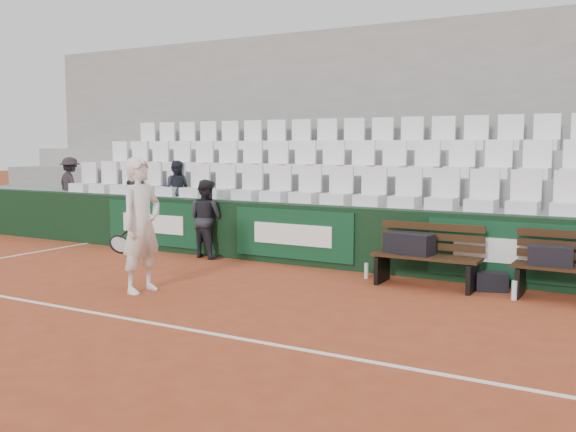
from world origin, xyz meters
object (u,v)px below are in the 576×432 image
object	(u,v)px
sports_bag_right	(551,256)
water_bottle_far	(514,290)
sports_bag_left	(409,243)
ball_kid	(206,219)
spectator_b	(135,169)
spectator_a	(70,163)
water_bottle_near	(366,271)
bench_right	(574,285)
tennis_player	(141,225)
spectator_c	(176,167)
bench_left	(426,271)
sports_bag_ground	(491,282)

from	to	relation	value
sports_bag_right	water_bottle_far	world-z (taller)	sports_bag_right
sports_bag_left	water_bottle_far	distance (m)	1.57
ball_kid	water_bottle_far	bearing A→B (deg)	-176.50
spectator_b	spectator_a	bearing A→B (deg)	3.49
water_bottle_near	water_bottle_far	xyz separation A→B (m)	(2.18, -0.32, 0.01)
spectator_b	bench_right	bearing A→B (deg)	175.98
bench_right	ball_kid	xyz separation A→B (m)	(-6.04, 0.36, 0.47)
tennis_player	spectator_c	distance (m)	4.05
sports_bag_left	water_bottle_near	size ratio (longest dim) A/B	2.96
bench_left	ball_kid	xyz separation A→B (m)	(-4.14, 0.44, 0.47)
sports_bag_right	spectator_a	distance (m)	10.10
water_bottle_near	sports_bag_right	bearing A→B (deg)	-2.05
tennis_player	spectator_b	size ratio (longest dim) A/B	1.79
bench_right	spectator_a	xyz separation A→B (m)	(-10.27, 1.11, 1.36)
bench_right	sports_bag_left	bearing A→B (deg)	-178.41
bench_right	sports_bag_ground	xyz separation A→B (m)	(-1.05, 0.14, -0.10)
sports_bag_left	sports_bag_ground	bearing A→B (deg)	10.07
sports_bag_ground	ball_kid	world-z (taller)	ball_kid
bench_left	spectator_a	bearing A→B (deg)	171.96
sports_bag_right	spectator_b	world-z (taller)	spectator_b
sports_bag_left	tennis_player	bearing A→B (deg)	-143.83
tennis_player	spectator_b	xyz separation A→B (m)	(-3.21, 3.36, 0.60)
spectator_a	ball_kid	bearing A→B (deg)	-174.84
sports_bag_ground	spectator_c	xyz separation A→B (m)	(-6.27, 0.97, 1.44)
tennis_player	spectator_a	world-z (taller)	spectator_a
bench_left	bench_right	size ratio (longest dim) A/B	1.00
bench_right	spectator_a	world-z (taller)	spectator_a
tennis_player	sports_bag_left	bearing A→B (deg)	36.17
tennis_player	spectator_a	distance (m)	6.15
sports_bag_ground	tennis_player	world-z (taller)	tennis_player
spectator_a	sports_bag_left	bearing A→B (deg)	-173.01
ball_kid	spectator_c	size ratio (longest dim) A/B	1.22
bench_right	tennis_player	world-z (taller)	tennis_player
water_bottle_far	spectator_a	size ratio (longest dim) A/B	0.21
sports_bag_right	sports_bag_ground	world-z (taller)	sports_bag_right
sports_bag_right	spectator_b	bearing A→B (deg)	172.00
bench_left	water_bottle_far	xyz separation A→B (m)	(1.23, -0.18, -0.10)
bench_right	spectator_b	distance (m)	8.55
spectator_a	spectator_c	xyz separation A→B (m)	(2.95, 0.00, -0.02)
tennis_player	bench_right	bearing A→B (deg)	23.60
bench_right	water_bottle_near	world-z (taller)	bench_right
ball_kid	spectator_a	bearing A→B (deg)	0.07
spectator_c	water_bottle_near	bearing A→B (deg)	143.14
water_bottle_near	spectator_a	world-z (taller)	spectator_a
water_bottle_far	ball_kid	bearing A→B (deg)	173.42
bench_right	spectator_c	xyz separation A→B (m)	(-7.32, 1.11, 1.34)
ball_kid	spectator_a	distance (m)	4.39
spectator_a	spectator_b	size ratio (longest dim) A/B	1.16
sports_bag_ground	spectator_b	world-z (taller)	spectator_b
water_bottle_far	water_bottle_near	bearing A→B (deg)	171.68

